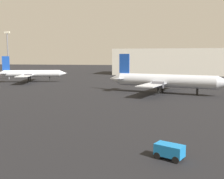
% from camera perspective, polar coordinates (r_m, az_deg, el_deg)
% --- Properties ---
extents(airplane_on_taxiway, '(30.21, 23.68, 9.64)m').
position_cam_1_polar(airplane_on_taxiway, '(66.56, 10.99, 1.84)').
color(airplane_on_taxiway, silver).
rests_on(airplane_on_taxiway, ground_plane).
extents(airplane_distant, '(23.93, 24.70, 9.16)m').
position_cam_1_polar(airplane_distant, '(99.64, -16.78, 3.26)').
color(airplane_distant, silver).
rests_on(airplane_distant, ground_plane).
extents(baggage_cart, '(2.72, 2.18, 1.30)m').
position_cam_1_polar(baggage_cart, '(24.12, 12.04, -12.52)').
color(baggage_cart, '#1972BF').
rests_on(baggage_cart, ground_plane).
extents(light_mast_left, '(2.40, 0.50, 18.96)m').
position_cam_1_polar(light_mast_left, '(115.94, -21.17, 7.33)').
color(light_mast_left, slate).
rests_on(light_mast_left, ground_plane).
extents(terminal_building, '(67.45, 26.41, 13.06)m').
position_cam_1_polar(terminal_building, '(145.49, 14.31, 5.71)').
color(terminal_building, beige).
rests_on(terminal_building, ground_plane).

